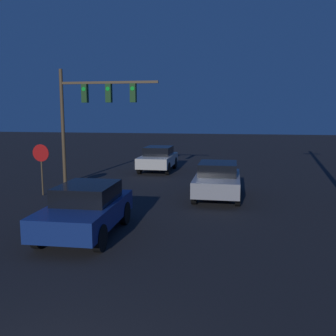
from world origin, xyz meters
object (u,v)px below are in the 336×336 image
Objects in this scene: car_mid at (217,179)px; traffic_signal_mast at (90,105)px; car_near at (86,209)px; stop_sign at (41,160)px; car_far at (158,158)px.

traffic_signal_mast reaches higher than car_mid.
car_near is 1.01× the size of car_mid.
car_mid is (3.66, 5.60, 0.00)m from car_near.
traffic_signal_mast is at bearing -16.72° from car_mid.
traffic_signal_mast is 3.86m from stop_sign.
stop_sign reaches higher than car_far.
car_far is 0.70× the size of traffic_signal_mast.
car_near and car_far have the same top height.
car_near is 6.69m from car_mid.
car_mid is at bearing -124.53° from car_near.
car_mid is 1.00× the size of car_far.
car_mid is 7.91m from car_far.
stop_sign is at bearing -114.33° from traffic_signal_mast.
car_near is at bearing -69.93° from traffic_signal_mast.
traffic_signal_mast is at bearing 63.98° from car_far.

